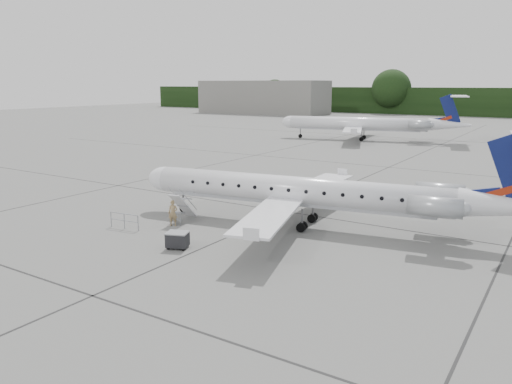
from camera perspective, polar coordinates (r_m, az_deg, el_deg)
The scene contains 8 objects.
ground at distance 28.49m, azimuth 3.63°, elevation -6.52°, with size 320.00×320.00×0.00m, color slate.
terminal_building at distance 157.36m, azimuth 0.80°, elevation 10.79°, with size 40.00×14.00×10.00m, color slate.
main_regional_jet at distance 32.51m, azimuth 4.50°, elevation 1.75°, with size 25.34×18.25×6.50m, color silver, non-canonical shape.
airstair at distance 34.19m, azimuth -8.35°, elevation -1.64°, with size 0.85×2.23×2.04m, color silver, non-canonical shape.
passenger at distance 33.20m, azimuth -9.47°, elevation -2.40°, with size 0.62×0.41×1.71m, color #8D744D.
safety_railing at distance 33.25m, azimuth -14.81°, elevation -3.25°, with size 2.20×0.08×1.00m, color gray, non-canonical shape.
baggage_cart at distance 28.77m, azimuth -8.96°, elevation -5.41°, with size 1.16×0.94×1.01m, color black, non-canonical shape.
bg_regional_left at distance 84.50m, azimuth 11.49°, elevation 8.38°, with size 28.54×20.55×7.49m, color silver, non-canonical shape.
Camera 1 is at (13.00, -23.63, 9.19)m, focal length 35.00 mm.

